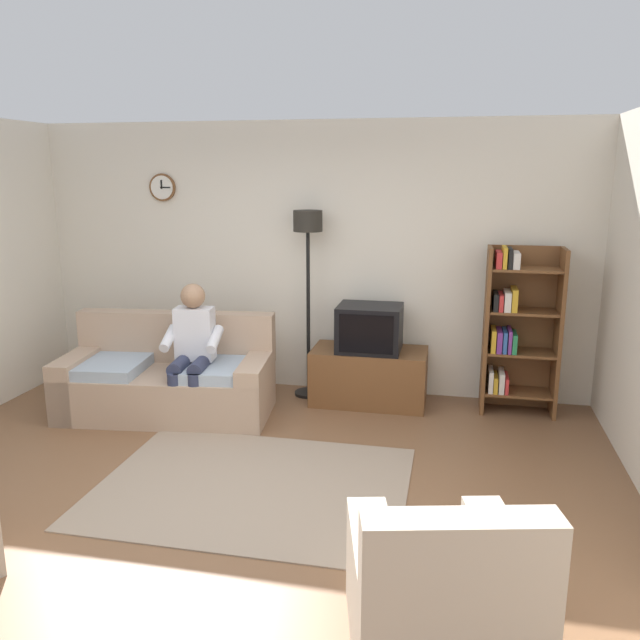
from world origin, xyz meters
TOP-DOWN VIEW (x-y plane):
  - ground_plane at (0.00, 0.00)m, footprint 12.00×12.00m
  - back_wall_assembly at (-0.00, 2.66)m, footprint 6.20×0.17m
  - couch at (-1.11, 1.60)m, footprint 1.99×1.09m
  - tv_stand at (0.69, 2.25)m, footprint 1.10×0.56m
  - tv at (0.69, 2.23)m, footprint 0.60×0.49m
  - bookshelf at (2.03, 2.32)m, footprint 0.68×0.36m
  - floor_lamp at (0.06, 2.35)m, footprint 0.28×0.28m
  - armchair_near_bookshelf at (1.46, -1.03)m, footprint 0.98×1.04m
  - area_rug at (0.10, 0.36)m, footprint 2.20×1.70m
  - person_on_couch at (-0.81, 1.49)m, footprint 0.54×0.57m

SIDE VIEW (x-z plane):
  - ground_plane at x=0.00m, z-range 0.00..0.00m
  - area_rug at x=0.10m, z-range 0.00..0.01m
  - tv_stand at x=0.69m, z-range 0.00..0.54m
  - armchair_near_bookshelf at x=1.46m, z-range -0.16..0.74m
  - couch at x=-1.11m, z-range -0.14..0.76m
  - person_on_couch at x=-0.81m, z-range 0.08..1.32m
  - tv at x=0.69m, z-range 0.54..0.98m
  - bookshelf at x=2.03m, z-range 0.03..1.58m
  - back_wall_assembly at x=0.00m, z-range 0.00..2.70m
  - floor_lamp at x=0.06m, z-range 0.53..2.38m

